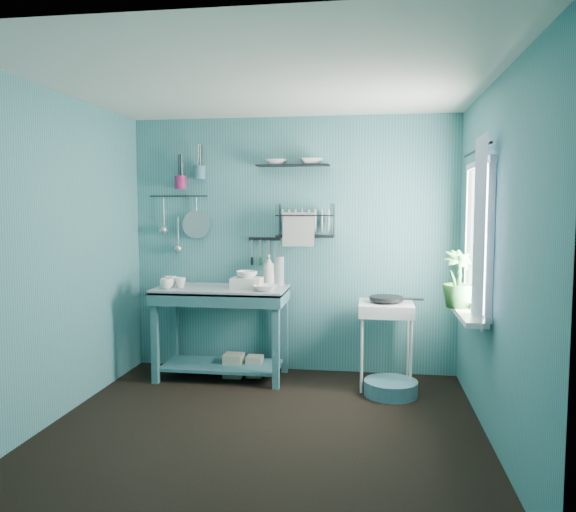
# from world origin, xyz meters

# --- Properties ---
(floor) EXTENTS (3.20, 3.20, 0.00)m
(floor) POSITION_xyz_m (0.00, 0.00, 0.00)
(floor) COLOR black
(floor) RESTS_ON ground
(ceiling) EXTENTS (3.20, 3.20, 0.00)m
(ceiling) POSITION_xyz_m (0.00, 0.00, 2.50)
(ceiling) COLOR silver
(ceiling) RESTS_ON ground
(wall_back) EXTENTS (3.20, 0.00, 3.20)m
(wall_back) POSITION_xyz_m (0.00, 1.50, 1.25)
(wall_back) COLOR #3C787B
(wall_back) RESTS_ON ground
(wall_front) EXTENTS (3.20, 0.00, 3.20)m
(wall_front) POSITION_xyz_m (0.00, -1.50, 1.25)
(wall_front) COLOR #3C787B
(wall_front) RESTS_ON ground
(wall_left) EXTENTS (0.00, 3.00, 3.00)m
(wall_left) POSITION_xyz_m (-1.60, 0.00, 1.25)
(wall_left) COLOR #3C787B
(wall_left) RESTS_ON ground
(wall_right) EXTENTS (0.00, 3.00, 3.00)m
(wall_right) POSITION_xyz_m (1.60, 0.00, 1.25)
(wall_right) COLOR #3C787B
(wall_right) RESTS_ON ground
(work_counter) EXTENTS (1.30, 0.78, 0.87)m
(work_counter) POSITION_xyz_m (-0.63, 1.12, 0.44)
(work_counter) COLOR #34676E
(work_counter) RESTS_ON floor
(mug_left) EXTENTS (0.12, 0.12, 0.10)m
(mug_left) POSITION_xyz_m (-1.11, 0.96, 0.92)
(mug_left) COLOR white
(mug_left) RESTS_ON work_counter
(mug_mid) EXTENTS (0.14, 0.14, 0.09)m
(mug_mid) POSITION_xyz_m (-1.01, 1.06, 0.92)
(mug_mid) COLOR white
(mug_mid) RESTS_ON work_counter
(mug_right) EXTENTS (0.17, 0.17, 0.10)m
(mug_right) POSITION_xyz_m (-1.13, 1.12, 0.92)
(mug_right) COLOR white
(mug_right) RESTS_ON work_counter
(wash_tub) EXTENTS (0.28, 0.22, 0.10)m
(wash_tub) POSITION_xyz_m (-0.38, 1.10, 0.92)
(wash_tub) COLOR silver
(wash_tub) RESTS_ON work_counter
(tub_bowl) EXTENTS (0.20, 0.19, 0.06)m
(tub_bowl) POSITION_xyz_m (-0.38, 1.10, 1.00)
(tub_bowl) COLOR white
(tub_bowl) RESTS_ON wash_tub
(soap_bottle) EXTENTS (0.12, 0.12, 0.30)m
(soap_bottle) POSITION_xyz_m (-0.21, 1.32, 1.02)
(soap_bottle) COLOR silver
(soap_bottle) RESTS_ON work_counter
(water_bottle) EXTENTS (0.09, 0.09, 0.28)m
(water_bottle) POSITION_xyz_m (-0.11, 1.34, 1.01)
(water_bottle) COLOR #A0AAB2
(water_bottle) RESTS_ON work_counter
(counter_bowl) EXTENTS (0.22, 0.22, 0.05)m
(counter_bowl) POSITION_xyz_m (-0.18, 0.97, 0.90)
(counter_bowl) COLOR white
(counter_bowl) RESTS_ON work_counter
(hotplate_stand) EXTENTS (0.52, 0.52, 0.77)m
(hotplate_stand) POSITION_xyz_m (0.91, 1.09, 0.39)
(hotplate_stand) COLOR white
(hotplate_stand) RESTS_ON floor
(frying_pan) EXTENTS (0.30, 0.30, 0.03)m
(frying_pan) POSITION_xyz_m (0.91, 1.09, 0.81)
(frying_pan) COLOR black
(frying_pan) RESTS_ON hotplate_stand
(knife_strip) EXTENTS (0.32, 0.04, 0.03)m
(knife_strip) POSITION_xyz_m (-0.27, 1.47, 1.31)
(knife_strip) COLOR black
(knife_strip) RESTS_ON wall_back
(dish_rack) EXTENTS (0.58, 0.33, 0.32)m
(dish_rack) POSITION_xyz_m (0.14, 1.37, 1.50)
(dish_rack) COLOR black
(dish_rack) RESTS_ON wall_back
(upper_shelf) EXTENTS (0.71, 0.21, 0.01)m
(upper_shelf) POSITION_xyz_m (0.02, 1.40, 2.02)
(upper_shelf) COLOR black
(upper_shelf) RESTS_ON wall_back
(shelf_bowl_left) EXTENTS (0.22, 0.22, 0.05)m
(shelf_bowl_left) POSITION_xyz_m (-0.15, 1.40, 2.05)
(shelf_bowl_left) COLOR white
(shelf_bowl_left) RESTS_ON upper_shelf
(shelf_bowl_right) EXTENTS (0.25, 0.25, 0.05)m
(shelf_bowl_right) POSITION_xyz_m (0.19, 1.40, 2.07)
(shelf_bowl_right) COLOR white
(shelf_bowl_right) RESTS_ON upper_shelf
(utensil_cup_magenta) EXTENTS (0.11, 0.11, 0.13)m
(utensil_cup_magenta) POSITION_xyz_m (-1.11, 1.42, 1.87)
(utensil_cup_magenta) COLOR #981C52
(utensil_cup_magenta) RESTS_ON wall_back
(utensil_cup_teal) EXTENTS (0.11, 0.11, 0.13)m
(utensil_cup_teal) POSITION_xyz_m (-0.91, 1.42, 1.96)
(utensil_cup_teal) COLOR #3E7181
(utensil_cup_teal) RESTS_ON wall_back
(colander) EXTENTS (0.28, 0.03, 0.28)m
(colander) POSITION_xyz_m (-0.97, 1.45, 1.45)
(colander) COLOR #ADB1B6
(colander) RESTS_ON wall_back
(ladle_outer) EXTENTS (0.01, 0.01, 0.30)m
(ladle_outer) POSITION_xyz_m (-1.31, 1.46, 1.57)
(ladle_outer) COLOR #ADB1B6
(ladle_outer) RESTS_ON wall_back
(ladle_inner) EXTENTS (0.01, 0.01, 0.30)m
(ladle_inner) POSITION_xyz_m (-1.16, 1.46, 1.38)
(ladle_inner) COLOR #ADB1B6
(ladle_inner) RESTS_ON wall_back
(hook_rail) EXTENTS (0.60, 0.01, 0.01)m
(hook_rail) POSITION_xyz_m (-1.15, 1.47, 1.74)
(hook_rail) COLOR black
(hook_rail) RESTS_ON wall_back
(window_glass) EXTENTS (0.00, 1.10, 1.10)m
(window_glass) POSITION_xyz_m (1.59, 0.45, 1.40)
(window_glass) COLOR white
(window_glass) RESTS_ON wall_right
(windowsill) EXTENTS (0.16, 0.95, 0.04)m
(windowsill) POSITION_xyz_m (1.50, 0.45, 0.81)
(windowsill) COLOR white
(windowsill) RESTS_ON wall_right
(curtain) EXTENTS (0.00, 1.35, 1.35)m
(curtain) POSITION_xyz_m (1.52, 0.15, 1.45)
(curtain) COLOR silver
(curtain) RESTS_ON wall_right
(curtain_rod) EXTENTS (0.02, 1.05, 0.02)m
(curtain_rod) POSITION_xyz_m (1.54, 0.45, 2.05)
(curtain_rod) COLOR black
(curtain_rod) RESTS_ON wall_right
(potted_plant) EXTENTS (0.33, 0.33, 0.45)m
(potted_plant) POSITION_xyz_m (1.45, 0.59, 1.06)
(potted_plant) COLOR #2D6B2B
(potted_plant) RESTS_ON windowsill
(storage_tin_large) EXTENTS (0.18, 0.18, 0.22)m
(storage_tin_large) POSITION_xyz_m (-0.53, 1.17, 0.11)
(storage_tin_large) COLOR #9C9575
(storage_tin_large) RESTS_ON floor
(storage_tin_small) EXTENTS (0.15, 0.15, 0.20)m
(storage_tin_small) POSITION_xyz_m (-0.33, 1.20, 0.10)
(storage_tin_small) COLOR #9C9575
(storage_tin_small) RESTS_ON floor
(floor_basin) EXTENTS (0.46, 0.46, 0.13)m
(floor_basin) POSITION_xyz_m (0.95, 0.84, 0.07)
(floor_basin) COLOR teal
(floor_basin) RESTS_ON floor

